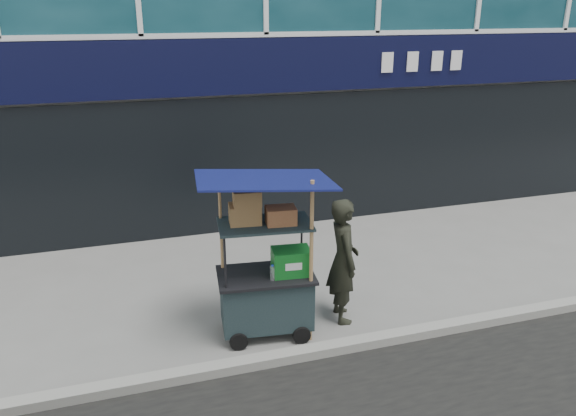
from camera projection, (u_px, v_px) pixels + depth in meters
name	position (u px, v px, depth m)	size (l,w,h in m)	color
ground	(352.00, 339.00, 6.88)	(80.00, 80.00, 0.00)	slate
curb	(359.00, 343.00, 6.68)	(80.00, 0.18, 0.12)	gray
vendor_cart	(267.00, 279.00, 6.78)	(1.65, 1.25, 2.08)	black
vendor_man	(343.00, 260.00, 7.07)	(0.60, 0.39, 1.64)	black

